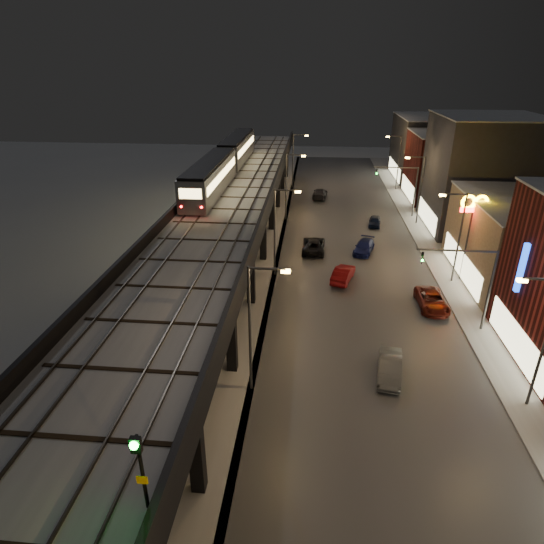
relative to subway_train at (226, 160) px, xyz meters
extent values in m
cube|color=#46474D|center=(16.00, -12.38, -8.32)|extent=(17.00, 120.00, 0.06)
cube|color=#9FA1A8|center=(26.00, -12.38, -8.28)|extent=(4.00, 120.00, 0.14)
cube|color=#9FA1A8|center=(2.50, -12.38, -8.32)|extent=(11.00, 120.00, 0.06)
cube|color=black|center=(2.50, -15.38, -2.55)|extent=(9.00, 100.00, 1.00)
cube|color=black|center=(-1.20, -42.38, -5.70)|extent=(0.70, 0.70, 5.30)
cube|color=black|center=(6.20, -42.38, -5.70)|extent=(0.70, 0.70, 5.30)
cube|color=black|center=(2.50, -42.38, -3.20)|extent=(8.00, 0.60, 0.50)
cube|color=black|center=(-1.20, -32.38, -5.70)|extent=(0.70, 0.70, 5.30)
cube|color=black|center=(6.20, -32.38, -5.70)|extent=(0.70, 0.70, 5.30)
cube|color=black|center=(2.50, -32.38, -3.20)|extent=(8.00, 0.60, 0.50)
cube|color=black|center=(-1.20, -22.38, -5.70)|extent=(0.70, 0.70, 5.30)
cube|color=black|center=(6.20, -22.38, -5.70)|extent=(0.70, 0.70, 5.30)
cube|color=black|center=(2.50, -22.38, -3.20)|extent=(8.00, 0.60, 0.50)
cube|color=black|center=(-1.20, -12.38, -5.70)|extent=(0.70, 0.70, 5.30)
cube|color=black|center=(6.20, -12.38, -5.70)|extent=(0.70, 0.70, 5.30)
cube|color=black|center=(2.50, -12.38, -3.20)|extent=(8.00, 0.60, 0.50)
cube|color=black|center=(-1.20, -2.38, -5.70)|extent=(0.70, 0.70, 5.30)
cube|color=black|center=(6.20, -2.38, -5.70)|extent=(0.70, 0.70, 5.30)
cube|color=black|center=(2.50, -2.38, -3.20)|extent=(8.00, 0.60, 0.50)
cube|color=black|center=(-1.20, 7.62, -5.70)|extent=(0.70, 0.70, 5.30)
cube|color=black|center=(6.20, 7.62, -5.70)|extent=(0.70, 0.70, 5.30)
cube|color=black|center=(2.50, 7.62, -3.20)|extent=(8.00, 0.60, 0.50)
cube|color=black|center=(-1.20, 17.62, -5.70)|extent=(0.70, 0.70, 5.30)
cube|color=black|center=(6.20, 17.62, -5.70)|extent=(0.70, 0.70, 5.30)
cube|color=black|center=(2.50, 17.62, -3.20)|extent=(8.00, 0.60, 0.50)
cube|color=black|center=(-1.20, 27.62, -5.70)|extent=(0.70, 0.70, 5.30)
cube|color=black|center=(6.20, 27.62, -5.70)|extent=(0.70, 0.70, 5.30)
cube|color=black|center=(2.50, 27.62, -3.20)|extent=(8.00, 0.60, 0.50)
cube|color=#B2B7C1|center=(2.50, -15.38, -1.97)|extent=(8.40, 100.00, 0.16)
cube|color=#332D28|center=(-0.72, -15.38, -1.81)|extent=(0.08, 98.00, 0.16)
cube|color=#332D28|center=(0.72, -15.38, -1.81)|extent=(0.08, 98.00, 0.16)
cube|color=#332D28|center=(3.78, -15.38, -1.81)|extent=(0.08, 98.00, 0.16)
cube|color=#332D28|center=(5.22, -15.38, -1.81)|extent=(0.08, 98.00, 0.16)
cube|color=black|center=(2.50, -45.38, -1.86)|extent=(7.80, 0.24, 0.06)
cube|color=black|center=(2.50, -29.38, -1.86)|extent=(7.80, 0.24, 0.06)
cube|color=black|center=(2.50, -13.38, -1.86)|extent=(7.80, 0.24, 0.06)
cube|color=black|center=(2.50, 2.62, -1.86)|extent=(7.80, 0.24, 0.06)
cube|color=black|center=(2.50, 18.62, -1.86)|extent=(7.80, 0.24, 0.06)
cube|color=black|center=(6.85, -15.38, -1.50)|extent=(0.30, 100.00, 1.10)
cube|color=black|center=(-1.85, -15.38, -1.50)|extent=(0.30, 100.00, 1.10)
cube|color=beige|center=(26.45, -29.38, -6.75)|extent=(0.10, 9.60, 2.40)
cube|color=#796853|center=(32.50, -15.38, -4.35)|extent=(12.00, 15.00, 8.00)
cube|color=beige|center=(26.45, -15.38, -6.75)|extent=(0.10, 12.00, 2.40)
cube|color=#B2B7C1|center=(32.50, -15.38, -0.27)|extent=(12.20, 15.20, 0.16)
cube|color=#2E2E37|center=(32.50, 0.62, -1.35)|extent=(12.00, 13.00, 14.00)
cube|color=beige|center=(26.45, 0.62, -6.75)|extent=(0.10, 10.40, 2.40)
cube|color=#B2B7C1|center=(32.50, 0.62, 5.73)|extent=(12.20, 13.20, 0.16)
cube|color=#571613|center=(32.50, 14.62, -3.35)|extent=(12.00, 12.00, 10.00)
cube|color=beige|center=(26.45, 14.62, -6.75)|extent=(0.10, 9.60, 2.40)
cube|color=#B2B7C1|center=(32.50, 14.62, 1.73)|extent=(12.20, 12.20, 0.16)
cube|color=#272628|center=(32.50, 28.62, -2.85)|extent=(12.00, 16.00, 11.00)
cube|color=beige|center=(26.45, 28.62, -6.75)|extent=(0.10, 12.80, 2.40)
cube|color=#B2B7C1|center=(32.50, 28.62, 2.73)|extent=(12.20, 16.20, 0.16)
cylinder|color=#38383A|center=(7.80, -34.38, -3.85)|extent=(0.18, 0.18, 9.00)
cube|color=#38383A|center=(8.90, -34.38, 0.55)|extent=(2.20, 0.12, 0.12)
cube|color=#FFBF48|center=(10.00, -34.38, 0.43)|extent=(0.55, 0.28, 0.18)
cylinder|color=#38383A|center=(25.50, -34.38, -3.85)|extent=(0.18, 0.18, 9.00)
cube|color=#38383A|center=(24.40, -34.38, 0.55)|extent=(2.20, 0.12, 0.12)
cube|color=#FFBF48|center=(23.30, -34.38, 0.43)|extent=(0.55, 0.28, 0.18)
cylinder|color=#38383A|center=(7.80, -16.38, -3.85)|extent=(0.18, 0.18, 9.00)
cube|color=#38383A|center=(8.90, -16.38, 0.55)|extent=(2.20, 0.12, 0.12)
cube|color=#FFBF48|center=(10.00, -16.38, 0.43)|extent=(0.55, 0.28, 0.18)
cylinder|color=#38383A|center=(25.50, -16.38, -3.85)|extent=(0.18, 0.18, 9.00)
cube|color=#38383A|center=(24.40, -16.38, 0.55)|extent=(2.20, 0.12, 0.12)
cube|color=#FFBF48|center=(23.30, -16.38, 0.43)|extent=(0.55, 0.28, 0.18)
cylinder|color=#38383A|center=(7.80, 1.62, -3.85)|extent=(0.18, 0.18, 9.00)
cube|color=#38383A|center=(8.90, 1.62, 0.55)|extent=(2.20, 0.12, 0.12)
cube|color=#FFBF48|center=(10.00, 1.62, 0.43)|extent=(0.55, 0.28, 0.18)
cylinder|color=#38383A|center=(25.50, 1.62, -3.85)|extent=(0.18, 0.18, 9.00)
cube|color=#38383A|center=(24.40, 1.62, 0.55)|extent=(2.20, 0.12, 0.12)
cube|color=#FFBF48|center=(23.30, 1.62, 0.43)|extent=(0.55, 0.28, 0.18)
cylinder|color=#38383A|center=(7.80, 19.62, -3.85)|extent=(0.18, 0.18, 9.00)
cube|color=#38383A|center=(8.90, 19.62, 0.55)|extent=(2.20, 0.12, 0.12)
cube|color=#FFBF48|center=(10.00, 19.62, 0.43)|extent=(0.55, 0.28, 0.18)
cylinder|color=#38383A|center=(25.50, 19.62, -3.85)|extent=(0.18, 0.18, 9.00)
cube|color=#38383A|center=(24.40, 19.62, 0.55)|extent=(2.20, 0.12, 0.12)
cube|color=#FFBF48|center=(23.30, 19.62, 0.43)|extent=(0.55, 0.28, 0.18)
cylinder|color=#38383A|center=(25.50, -25.38, -4.85)|extent=(0.20, 0.20, 7.00)
cube|color=#38383A|center=(22.50, -25.38, -1.45)|extent=(6.00, 0.12, 0.12)
imported|color=black|center=(20.00, -25.38, -1.95)|extent=(0.20, 0.16, 1.00)
sphere|color=#0CFF26|center=(20.00, -25.53, -2.20)|extent=(0.18, 0.18, 0.18)
cylinder|color=#38383A|center=(25.50, 4.62, -4.85)|extent=(0.20, 0.20, 7.00)
cube|color=#38383A|center=(22.50, 4.62, -1.45)|extent=(6.00, 0.12, 0.12)
imported|color=black|center=(20.00, 4.62, -1.95)|extent=(0.20, 0.16, 1.00)
sphere|color=#0CFF26|center=(20.00, 4.47, -2.20)|extent=(0.18, 0.18, 0.18)
cube|color=gray|center=(0.00, -9.24, -0.11)|extent=(2.84, 17.16, 3.24)
cube|color=black|center=(0.00, -9.24, 1.63)|extent=(2.55, 16.67, 0.25)
cube|color=#FFDA82|center=(-1.43, -9.24, 0.33)|extent=(0.05, 15.69, 0.88)
cube|color=#FFDA82|center=(1.43, -9.24, 0.33)|extent=(0.05, 15.69, 0.88)
cube|color=gray|center=(0.00, 9.26, -0.11)|extent=(2.84, 17.16, 3.24)
cube|color=black|center=(0.00, 9.26, 1.63)|extent=(2.55, 16.67, 0.25)
cube|color=#FFDA82|center=(-1.43, 9.26, 0.33)|extent=(0.05, 15.69, 0.88)
cube|color=#FFDA82|center=(1.43, 9.26, 0.33)|extent=(0.05, 15.69, 0.88)
cube|color=#FFDA82|center=(0.00, -17.84, 0.38)|extent=(2.16, 0.05, 0.98)
sphere|color=#FF0C0C|center=(-0.98, -17.86, -0.90)|extent=(0.20, 0.20, 0.20)
sphere|color=#FF0C0C|center=(0.98, -17.86, -0.90)|extent=(0.20, 0.20, 0.20)
cylinder|color=black|center=(6.40, -48.59, -0.18)|extent=(0.12, 0.12, 3.10)
cube|color=black|center=(6.40, -48.71, 1.11)|extent=(0.33, 0.19, 0.57)
sphere|color=#0CFF26|center=(6.40, -48.83, 1.22)|extent=(0.27, 0.27, 0.27)
cube|color=#F2BA00|center=(6.40, -48.69, -0.38)|extent=(0.36, 0.04, 0.31)
imported|color=maroon|center=(14.72, -17.18, -7.61)|extent=(2.77, 4.74, 1.48)
imported|color=black|center=(11.73, -9.61, -7.60)|extent=(2.61, 5.43, 1.49)
imported|color=black|center=(12.53, 13.12, -7.61)|extent=(2.62, 5.27, 1.47)
imported|color=#4C4F54|center=(17.15, -32.23, -7.62)|extent=(2.21, 4.59, 1.45)
imported|color=maroon|center=(22.27, -21.99, -7.65)|extent=(2.38, 5.06, 1.40)
imported|color=#101750|center=(17.47, -9.52, -7.68)|extent=(3.04, 4.91, 1.33)
imported|color=black|center=(19.75, 0.03, -7.72)|extent=(2.04, 3.86, 1.25)
cylinder|color=#38383A|center=(26.50, -15.80, -4.82)|extent=(0.24, 0.24, 7.06)
cube|color=#FF0C0C|center=(26.50, -15.80, -1.03)|extent=(2.47, 0.25, 0.44)
torus|color=#F7B300|center=(25.93, -15.80, -0.32)|extent=(1.46, 0.50, 1.43)
torus|color=#F7B300|center=(27.07, -15.80, -0.32)|extent=(1.46, 0.50, 1.43)
cylinder|color=#38383A|center=(27.00, -27.68, -5.78)|extent=(0.28, 0.28, 5.13)
cube|color=blue|center=(27.00, -27.68, -1.67)|extent=(1.64, 0.35, 3.70)
camera|label=1|loc=(11.41, -58.48, 11.57)|focal=30.00mm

